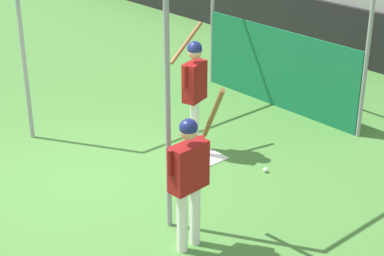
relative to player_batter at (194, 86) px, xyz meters
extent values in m
plane|color=#477F38|center=(-0.26, -1.81, -1.11)|extent=(60.00, 60.00, 0.00)
cube|color=black|center=(-0.26, 5.53, -0.48)|extent=(24.00, 0.12, 1.27)
cube|color=#1E6B3D|center=(-1.09, 5.99, 0.20)|extent=(0.45, 0.40, 0.10)
cylinder|color=gray|center=(-2.20, -1.70, 0.43)|extent=(0.07, 0.07, 3.08)
cylinder|color=gray|center=(1.43, -1.70, 0.43)|extent=(0.07, 0.07, 3.08)
cylinder|color=gray|center=(-2.20, 2.45, 0.43)|extent=(0.07, 0.07, 3.08)
cylinder|color=gray|center=(1.43, 2.45, 0.43)|extent=(0.07, 0.07, 3.08)
cube|color=#14663D|center=(-0.38, 2.43, -0.37)|extent=(3.55, 0.03, 1.48)
cube|color=white|center=(0.36, 0.00, -1.11)|extent=(0.44, 0.44, 0.02)
cylinder|color=white|center=(0.10, -0.08, -0.68)|extent=(0.16, 0.16, 0.88)
cylinder|color=white|center=(-0.07, 0.07, -0.68)|extent=(0.16, 0.16, 0.88)
cube|color=maroon|center=(0.01, 0.00, 0.07)|extent=(0.34, 0.46, 0.62)
sphere|color=tan|center=(0.01, 0.00, 0.55)|extent=(0.22, 0.22, 0.22)
sphere|color=navy|center=(0.01, 0.00, 0.60)|extent=(0.23, 0.23, 0.23)
cylinder|color=maroon|center=(0.04, -0.22, 0.21)|extent=(0.09, 0.09, 0.34)
cylinder|color=maroon|center=(-0.09, 0.19, 0.21)|extent=(0.09, 0.09, 0.34)
cylinder|color=brown|center=(-0.35, 0.14, 0.58)|extent=(0.16, 0.74, 0.55)
sphere|color=brown|center=(0.00, 0.19, 0.33)|extent=(0.08, 0.08, 0.08)
cylinder|color=white|center=(1.97, -1.95, -0.70)|extent=(0.14, 0.14, 0.82)
cylinder|color=white|center=(1.95, -1.73, -0.70)|extent=(0.14, 0.14, 0.82)
cube|color=maroon|center=(1.96, -1.84, 0.00)|extent=(0.25, 0.50, 0.58)
sphere|color=tan|center=(1.96, -1.84, 0.45)|extent=(0.21, 0.21, 0.21)
sphere|color=navy|center=(1.96, -1.84, 0.50)|extent=(0.22, 0.22, 0.22)
cylinder|color=maroon|center=(1.94, -2.10, 0.13)|extent=(0.07, 0.07, 0.32)
cylinder|color=maroon|center=(1.90, -1.59, 0.13)|extent=(0.07, 0.07, 0.32)
cylinder|color=brown|center=(1.95, -1.45, 0.56)|extent=(0.57, 0.27, 0.81)
sphere|color=brown|center=(1.85, -1.70, 0.17)|extent=(0.08, 0.08, 0.08)
sphere|color=white|center=(1.27, 0.31, -1.08)|extent=(0.07, 0.07, 0.07)
camera|label=1|loc=(6.93, -6.20, 3.48)|focal=60.00mm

